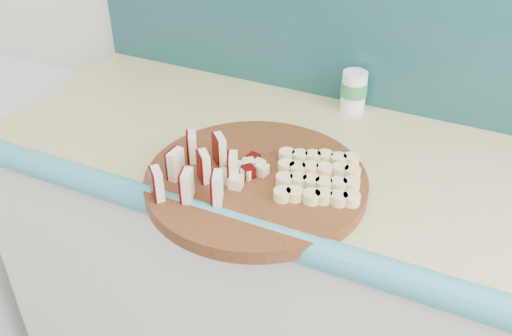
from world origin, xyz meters
The scene contains 5 objects.
cutting_board centered at (-0.31, 1.33, 0.92)m, with size 0.45×0.45×0.03m, color #46200F.
apple_wedges centered at (-0.40, 1.26, 0.97)m, with size 0.15×0.20×0.06m.
apple_chunks centered at (-0.34, 1.32, 0.95)m, with size 0.07×0.07×0.02m.
banana_slices centered at (-0.19, 1.37, 0.95)m, with size 0.21×0.21×0.02m.
canister centered at (-0.23, 1.73, 0.97)m, with size 0.07×0.07×0.11m.
Camera 1 is at (0.10, 0.48, 1.60)m, focal length 40.00 mm.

